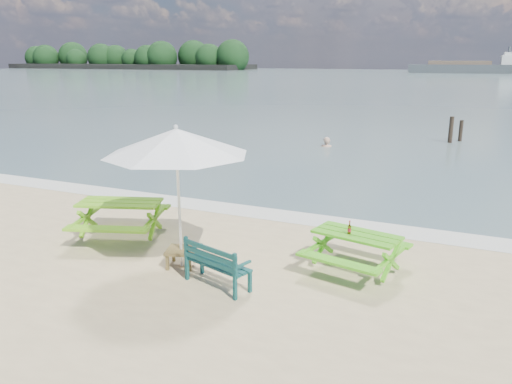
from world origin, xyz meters
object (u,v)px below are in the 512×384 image
at_px(picnic_table_right, 356,253).
at_px(swimmer, 326,156).
at_px(park_bench, 218,273).
at_px(beer_bottle, 349,230).
at_px(patio_umbrella, 177,142).
at_px(picnic_table_left, 121,220).
at_px(side_table, 181,257).

distance_m(picnic_table_right, swimmer, 13.14).
relative_size(park_bench, beer_bottle, 5.44).
distance_m(picnic_table_right, patio_umbrella, 3.74).
relative_size(picnic_table_left, patio_umbrella, 0.72).
bearing_deg(park_bench, picnic_table_right, 37.88).
relative_size(beer_bottle, swimmer, 0.14).
bearing_deg(swimmer, side_table, -85.13).
bearing_deg(patio_umbrella, picnic_table_left, 158.45).
bearing_deg(park_bench, swimmer, 98.77).
height_order(picnic_table_right, patio_umbrella, patio_umbrella).
distance_m(patio_umbrella, beer_bottle, 3.40).
relative_size(picnic_table_right, park_bench, 1.51).
xyz_separation_m(picnic_table_left, beer_bottle, (4.85, 0.22, 0.41)).
height_order(picnic_table_left, patio_umbrella, patio_umbrella).
bearing_deg(beer_bottle, park_bench, -141.81).
relative_size(picnic_table_left, swimmer, 1.37).
distance_m(picnic_table_right, beer_bottle, 0.47).
relative_size(picnic_table_left, side_table, 3.58).
xyz_separation_m(picnic_table_left, park_bench, (2.99, -1.24, -0.15)).
bearing_deg(park_bench, beer_bottle, 38.19).
xyz_separation_m(park_bench, swimmer, (-2.16, 13.99, -0.66)).
bearing_deg(swimmer, park_bench, -81.23).
distance_m(picnic_table_left, swimmer, 12.80).
bearing_deg(swimmer, beer_bottle, -72.22).
height_order(park_bench, swimmer, park_bench).
distance_m(picnic_table_left, picnic_table_right, 4.98).
xyz_separation_m(picnic_table_left, swimmer, (0.83, 12.75, -0.81)).
bearing_deg(picnic_table_right, park_bench, -142.12).
height_order(side_table, swimmer, swimmer).
height_order(park_bench, side_table, park_bench).
bearing_deg(park_bench, picnic_table_left, 157.50).
relative_size(park_bench, swimmer, 0.77).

